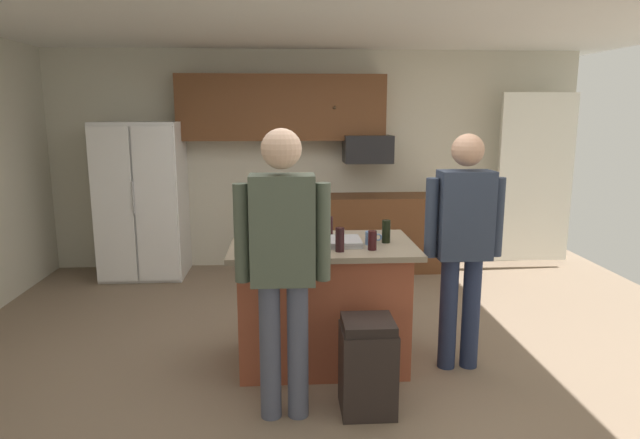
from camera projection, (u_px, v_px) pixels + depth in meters
floor at (335, 359)px, 4.26m from camera, size 7.04×7.04×0.00m
ceiling at (337, 4)px, 3.76m from camera, size 7.04×7.04×0.00m
back_wall at (315, 160)px, 6.75m from camera, size 6.40×0.10×2.60m
french_door_window_panel at (535, 178)px, 6.56m from camera, size 0.90×0.06×2.00m
cabinet_run_upper at (282, 108)px, 6.41m from camera, size 2.40×0.38×0.75m
cabinet_run_lower at (366, 233)px, 6.64m from camera, size 1.80×0.63×0.90m
refrigerator at (143, 200)px, 6.30m from camera, size 0.92×0.76×1.77m
microwave_over_range at (368, 149)px, 6.47m from camera, size 0.56×0.40×0.32m
kitchen_island at (323, 303)px, 4.14m from camera, size 1.34×0.87×0.93m
person_guest_by_door at (283, 255)px, 3.27m from camera, size 0.57×0.24×1.79m
person_elder_center at (463, 236)px, 3.95m from camera, size 0.57×0.23×1.73m
glass_short_whisky at (329, 226)px, 4.27m from camera, size 0.07×0.07×0.15m
glass_dark_ale at (372, 240)px, 3.84m from camera, size 0.06×0.06×0.14m
tumbler_amber at (386, 231)px, 4.05m from camera, size 0.06×0.06×0.17m
glass_stout_tall at (282, 243)px, 3.78m from camera, size 0.07×0.07×0.13m
glass_pilsner at (340, 240)px, 3.79m from camera, size 0.06×0.06×0.17m
mug_blue_stoneware at (371, 238)px, 4.00m from camera, size 0.12×0.08×0.10m
mug_ceramic_white at (288, 235)px, 4.10m from camera, size 0.12×0.08×0.10m
serving_tray at (330, 242)px, 4.00m from camera, size 0.44×0.30×0.04m
trash_bin at (367, 366)px, 3.49m from camera, size 0.34×0.34×0.61m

